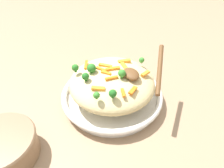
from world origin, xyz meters
name	(u,v)px	position (x,y,z in m)	size (l,w,h in m)	color
ground_plane	(112,100)	(0.00, 0.00, 0.00)	(2.40, 2.40, 0.00)	#9E7F60
serving_bowl	(112,95)	(0.00, 0.00, 0.02)	(0.30, 0.30, 0.04)	white
pasta_mound	(112,83)	(0.00, 0.00, 0.07)	(0.25, 0.25, 0.08)	#DBC689
carrot_piece_0	(105,66)	(-0.03, -0.01, 0.11)	(0.04, 0.01, 0.01)	orange
carrot_piece_1	(112,78)	(0.03, -0.01, 0.11)	(0.03, 0.01, 0.01)	orange
carrot_piece_2	(86,65)	(-0.07, -0.05, 0.10)	(0.04, 0.01, 0.01)	orange
carrot_piece_3	(101,69)	(-0.02, -0.02, 0.11)	(0.04, 0.01, 0.01)	orange
carrot_piece_4	(123,93)	(0.08, -0.01, 0.10)	(0.03, 0.01, 0.01)	orange
carrot_piece_5	(145,74)	(0.04, 0.08, 0.11)	(0.03, 0.01, 0.01)	orange
carrot_piece_6	(107,74)	(0.00, -0.02, 0.11)	(0.03, 0.01, 0.01)	orange
carrot_piece_7	(113,69)	(-0.01, 0.01, 0.11)	(0.04, 0.01, 0.01)	orange
carrot_piece_8	(98,88)	(0.05, -0.06, 0.11)	(0.03, 0.01, 0.01)	orange
carrot_piece_9	(125,67)	(-0.01, 0.04, 0.11)	(0.04, 0.01, 0.01)	orange
carrot_piece_10	(124,61)	(-0.04, 0.06, 0.11)	(0.04, 0.01, 0.01)	orange
carrot_piece_11	(133,90)	(0.09, 0.02, 0.10)	(0.03, 0.01, 0.01)	orange
broccoli_floret_0	(92,68)	(-0.03, -0.05, 0.12)	(0.03, 0.03, 0.03)	#296820
broccoli_floret_1	(75,68)	(-0.05, -0.09, 0.12)	(0.02, 0.02, 0.02)	#296820
broccoli_floret_2	(142,60)	(-0.02, 0.10, 0.11)	(0.02, 0.02, 0.02)	#377928
broccoli_floret_3	(113,94)	(0.09, -0.04, 0.12)	(0.02, 0.02, 0.02)	#205B1C
broccoli_floret_4	(122,73)	(0.03, 0.01, 0.12)	(0.02, 0.02, 0.03)	#377928
broccoli_floret_5	(86,77)	(0.00, -0.08, 0.12)	(0.02, 0.02, 0.02)	#205B1C
broccoli_floret_6	(96,95)	(0.08, -0.07, 0.11)	(0.02, 0.02, 0.02)	#377928
serving_spoon	(141,72)	(0.05, 0.06, 0.12)	(0.13, 0.13, 0.07)	brown
companion_bowl	(2,146)	(0.07, -0.31, 0.04)	(0.16, 0.16, 0.07)	#8C6B4C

